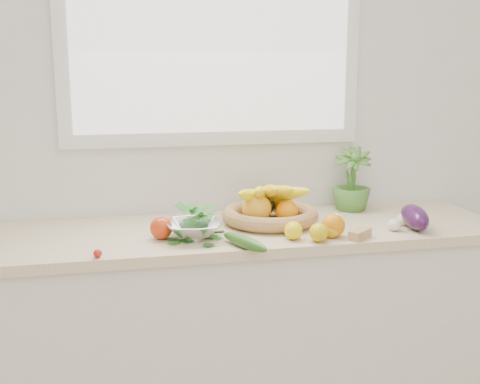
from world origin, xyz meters
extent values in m
cube|color=white|center=(0.00, 2.25, 1.35)|extent=(4.50, 0.02, 2.70)
cube|color=silver|center=(0.00, 1.95, 0.43)|extent=(2.20, 0.58, 0.86)
cube|color=beige|center=(0.00, 1.95, 0.88)|extent=(2.24, 0.62, 0.04)
cube|color=white|center=(0.00, 2.23, 1.75)|extent=(1.30, 0.03, 1.10)
cube|color=white|center=(0.00, 2.21, 1.75)|extent=(1.18, 0.01, 0.98)
sphere|color=orange|center=(0.37, 1.74, 0.94)|extent=(0.12, 0.12, 0.09)
ellipsoid|color=yellow|center=(0.21, 1.74, 0.93)|extent=(0.09, 0.10, 0.07)
ellipsoid|color=gold|center=(0.30, 1.69, 0.93)|extent=(0.09, 0.10, 0.07)
ellipsoid|color=#DEA00C|center=(0.36, 1.73, 0.93)|extent=(0.10, 0.10, 0.06)
sphere|color=red|center=(-0.27, 1.85, 0.94)|extent=(0.09, 0.09, 0.08)
cube|color=tan|center=(0.46, 1.70, 0.92)|extent=(0.11, 0.10, 0.03)
ellipsoid|color=white|center=(0.72, 1.84, 0.92)|extent=(0.06, 0.06, 0.05)
ellipsoid|color=white|center=(0.45, 1.91, 0.92)|extent=(0.06, 0.06, 0.05)
ellipsoid|color=silver|center=(0.64, 1.77, 0.92)|extent=(0.07, 0.07, 0.05)
ellipsoid|color=#320F39|center=(0.73, 1.79, 0.95)|extent=(0.13, 0.25, 0.09)
ellipsoid|color=#2B5E1B|center=(0.01, 1.67, 0.92)|extent=(0.15, 0.25, 0.05)
sphere|color=red|center=(-0.50, 1.67, 0.91)|extent=(0.04, 0.04, 0.03)
imported|color=#467E2E|center=(0.61, 2.14, 1.03)|extent=(0.21, 0.21, 0.30)
cylinder|color=tan|center=(0.19, 1.99, 0.91)|extent=(0.35, 0.35, 0.01)
torus|color=tan|center=(0.19, 1.99, 0.93)|extent=(0.41, 0.41, 0.06)
sphere|color=#FFAC1F|center=(0.13, 1.96, 0.97)|extent=(0.12, 0.12, 0.12)
sphere|color=orange|center=(0.25, 1.94, 0.96)|extent=(0.09, 0.09, 0.09)
sphere|color=orange|center=(0.27, 2.04, 0.96)|extent=(0.09, 0.09, 0.09)
ellipsoid|color=black|center=(0.18, 2.06, 0.97)|extent=(0.10, 0.10, 0.12)
ellipsoid|color=#FFF615|center=(0.12, 1.98, 1.02)|extent=(0.20, 0.24, 0.11)
ellipsoid|color=yellow|center=(0.15, 1.99, 1.03)|extent=(0.13, 0.27, 0.11)
ellipsoid|color=yellow|center=(0.18, 1.98, 1.04)|extent=(0.05, 0.27, 0.11)
ellipsoid|color=yellow|center=(0.21, 1.99, 1.03)|extent=(0.12, 0.27, 0.11)
ellipsoid|color=yellow|center=(0.25, 1.98, 1.02)|extent=(0.20, 0.24, 0.11)
cylinder|color=silver|center=(-0.15, 1.83, 0.91)|extent=(0.09, 0.09, 0.02)
imported|color=silver|center=(-0.15, 1.83, 0.94)|extent=(0.23, 0.23, 0.05)
ellipsoid|color=#2C6B1A|center=(-0.15, 1.83, 0.98)|extent=(0.17, 0.17, 0.06)
camera|label=1|loc=(-0.44, -0.34, 1.54)|focal=45.00mm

